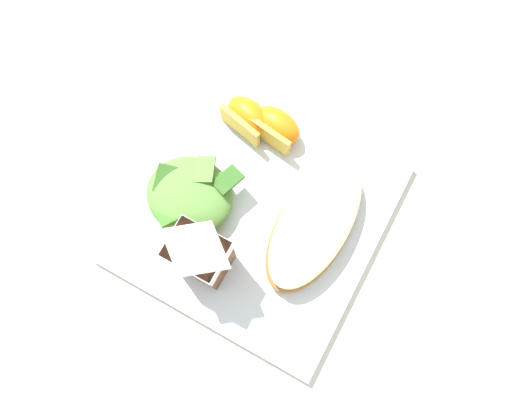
% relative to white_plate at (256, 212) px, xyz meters
% --- Properties ---
extents(ground, '(3.00, 3.00, 0.00)m').
position_rel_white_plate_xyz_m(ground, '(0.00, 0.00, -0.01)').
color(ground, beige).
extents(white_plate, '(0.28, 0.28, 0.02)m').
position_rel_white_plate_xyz_m(white_plate, '(0.00, 0.00, 0.00)').
color(white_plate, silver).
rests_on(white_plate, ground).
extents(cheesy_pizza_bread, '(0.08, 0.17, 0.04)m').
position_rel_white_plate_xyz_m(cheesy_pizza_bread, '(-0.07, -0.01, 0.03)').
color(cheesy_pizza_bread, '#A87038').
rests_on(cheesy_pizza_bread, white_plate).
extents(green_salad_pile, '(0.10, 0.10, 0.04)m').
position_rel_white_plate_xyz_m(green_salad_pile, '(0.07, 0.03, 0.03)').
color(green_salad_pile, '#5B8E3D').
rests_on(green_salad_pile, white_plate).
extents(milk_carton, '(0.06, 0.05, 0.11)m').
position_rel_white_plate_xyz_m(milk_carton, '(0.02, 0.08, 0.07)').
color(milk_carton, brown).
rests_on(milk_carton, white_plate).
extents(orange_wedge_front, '(0.06, 0.04, 0.04)m').
position_rel_white_plate_xyz_m(orange_wedge_front, '(0.03, -0.09, 0.03)').
color(orange_wedge_front, orange).
rests_on(orange_wedge_front, white_plate).
extents(orange_wedge_middle, '(0.07, 0.05, 0.04)m').
position_rel_white_plate_xyz_m(orange_wedge_middle, '(0.06, -0.09, 0.03)').
color(orange_wedge_middle, orange).
rests_on(orange_wedge_middle, white_plate).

